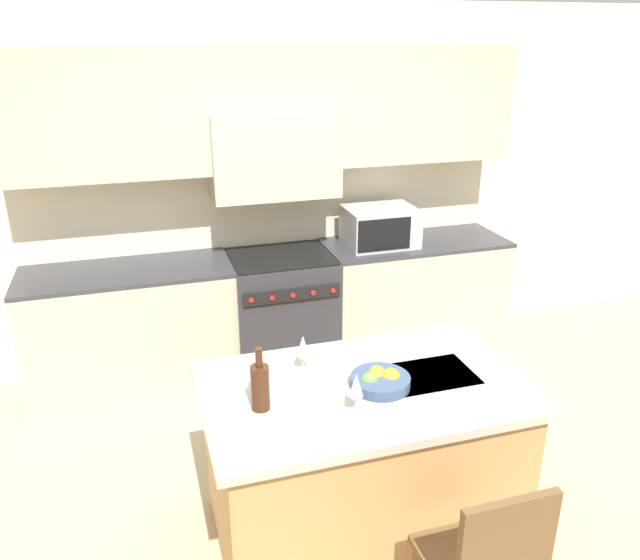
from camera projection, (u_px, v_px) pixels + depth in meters
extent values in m
plane|color=tan|center=(360.00, 516.00, 3.43)|extent=(10.00, 10.00, 0.00)
cube|color=beige|center=(268.00, 189.00, 4.82)|extent=(10.00, 0.06, 2.70)
cube|color=#B2AD93|center=(271.00, 109.00, 4.41)|extent=(3.70, 0.34, 0.85)
cube|color=#B2AD93|center=(274.00, 155.00, 4.50)|extent=(0.93, 0.40, 0.60)
cube|color=#B2AD93|center=(132.00, 331.00, 4.54)|extent=(1.46, 0.62, 0.90)
cube|color=#333338|center=(125.00, 272.00, 4.37)|extent=(1.46, 0.62, 0.03)
cube|color=#B2AD93|center=(412.00, 296.00, 5.15)|extent=(1.46, 0.62, 0.90)
cube|color=#333338|center=(415.00, 243.00, 4.98)|extent=(1.46, 0.62, 0.03)
cube|color=#2D2D33|center=(282.00, 313.00, 4.83)|extent=(0.77, 0.66, 0.91)
cube|color=black|center=(280.00, 256.00, 4.66)|extent=(0.74, 0.61, 0.01)
cube|color=black|center=(292.00, 294.00, 4.42)|extent=(0.71, 0.02, 0.09)
cylinder|color=#B21E1E|center=(251.00, 300.00, 4.32)|extent=(0.04, 0.02, 0.04)
cylinder|color=#B21E1E|center=(272.00, 298.00, 4.36)|extent=(0.04, 0.02, 0.04)
cylinder|color=#B21E1E|center=(293.00, 295.00, 4.41)|extent=(0.04, 0.02, 0.04)
cylinder|color=#B21E1E|center=(313.00, 293.00, 4.45)|extent=(0.04, 0.02, 0.04)
cylinder|color=#B21E1E|center=(333.00, 290.00, 4.49)|extent=(0.04, 0.02, 0.04)
cube|color=#B7B7BC|center=(380.00, 226.00, 4.84)|extent=(0.54, 0.41, 0.30)
cube|color=black|center=(384.00, 235.00, 4.64)|extent=(0.42, 0.01, 0.24)
cube|color=#B7844C|center=(361.00, 464.00, 3.19)|extent=(1.47, 0.89, 0.84)
cube|color=#B2A893|center=(364.00, 389.00, 3.02)|extent=(1.57, 0.96, 0.04)
cube|color=#2D2D30|center=(430.00, 375.00, 3.11)|extent=(0.44, 0.32, 0.01)
cylinder|color=#B2B2B7|center=(414.00, 357.00, 3.28)|extent=(0.02, 0.02, 0.00)
cube|color=brown|center=(506.00, 548.00, 2.30)|extent=(0.40, 0.04, 0.44)
cylinder|color=#422314|center=(260.00, 388.00, 2.79)|extent=(0.09, 0.09, 0.21)
cylinder|color=#422314|center=(259.00, 358.00, 2.73)|extent=(0.03, 0.03, 0.09)
cylinder|color=white|center=(356.00, 410.00, 2.81)|extent=(0.06, 0.06, 0.01)
cylinder|color=white|center=(356.00, 403.00, 2.79)|extent=(0.01, 0.01, 0.08)
cone|color=white|center=(356.00, 385.00, 2.76)|extent=(0.06, 0.06, 0.11)
cylinder|color=white|center=(303.00, 369.00, 3.16)|extent=(0.06, 0.06, 0.01)
cylinder|color=white|center=(303.00, 362.00, 3.14)|extent=(0.01, 0.01, 0.08)
cone|color=white|center=(303.00, 346.00, 3.11)|extent=(0.06, 0.06, 0.11)
cylinder|color=#384C6B|center=(380.00, 382.00, 2.99)|extent=(0.29, 0.29, 0.05)
sphere|color=#66A83D|center=(370.00, 380.00, 2.97)|extent=(0.08, 0.08, 0.08)
sphere|color=gold|center=(391.00, 377.00, 3.00)|extent=(0.09, 0.09, 0.09)
sphere|color=gold|center=(377.00, 374.00, 3.03)|extent=(0.09, 0.09, 0.09)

